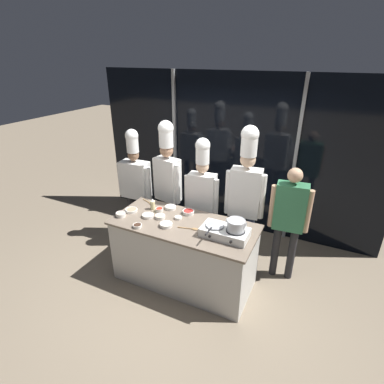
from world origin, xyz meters
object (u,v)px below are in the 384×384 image
Objects in this scene: serving_spoon_solid at (192,229)px; chef_head at (135,180)px; chef_pastry at (246,189)px; prep_bowl_garlic at (171,207)px; stock_pot at (236,225)px; prep_bowl_rice at (178,218)px; prep_bowl_soy_glaze at (137,226)px; squeeze_bottle_oil at (153,204)px; chef_sous at (167,176)px; portable_stove at (225,232)px; prep_bowl_bean_sprouts at (166,224)px; chef_line at (202,192)px; prep_bowl_chicken at (148,215)px; prep_bowl_ginger at (160,216)px; prep_bowl_mushrooms at (132,210)px; frying_pan at (215,224)px; prep_bowl_shrimp at (121,214)px; prep_bowl_chili_flakes at (159,210)px; person_guest at (289,214)px; serving_spoon_slotted at (150,203)px; prep_bowl_bell_pepper at (188,212)px.

serving_spoon_solid is 0.14× the size of chef_head.
prep_bowl_garlic is at bearing 16.40° from chef_pastry.
serving_spoon_solid is at bearing 148.08° from chef_head.
stock_pot reaches higher than prep_bowl_rice.
prep_bowl_soy_glaze is 0.44× the size of serving_spoon_solid.
chef_sous is at bearing 95.67° from squeeze_bottle_oil.
portable_stove is at bearing -10.23° from prep_bowl_rice.
prep_bowl_bean_sprouts is 0.83m from chef_line.
chef_line is (-0.19, 0.72, 0.18)m from serving_spoon_solid.
squeeze_bottle_oil is 0.24m from prep_bowl_chicken.
serving_spoon_solid is (0.33, 0.08, -0.02)m from prep_bowl_bean_sprouts.
chef_head is (-0.76, 1.03, 0.10)m from prep_bowl_soy_glaze.
chef_head is at bearing 10.01° from chef_sous.
prep_bowl_mushrooms is (-0.46, -0.01, -0.00)m from prep_bowl_ginger.
chef_pastry reaches higher than frying_pan.
prep_bowl_mushrooms is 1.30× the size of prep_bowl_shrimp.
prep_bowl_soy_glaze is 0.45m from prep_bowl_mushrooms.
chef_head is (-1.83, 0.75, 0.07)m from portable_stove.
prep_bowl_soy_glaze is (-0.03, -0.48, -0.01)m from prep_bowl_chili_flakes.
serving_spoon_solid is 0.16× the size of person_guest.
chef_line is at bearing 80.11° from prep_bowl_bean_sprouts.
serving_spoon_slotted is at bearing 10.20° from chef_pastry.
prep_bowl_bean_sprouts is 1.38m from chef_head.
chef_pastry is at bearing 32.48° from prep_bowl_bell_pepper.
prep_bowl_garlic is at bearing 162.74° from stock_pot.
prep_bowl_bean_sprouts is 1.26× the size of prep_bowl_shrimp.
stock_pot is at bearing -17.26° from prep_bowl_garlic.
serving_spoon_slotted is at bearing 22.77° from chef_line.
prep_bowl_ginger is 0.40m from prep_bowl_bell_pepper.
chef_sous reaches higher than serving_spoon_solid.
squeeze_bottle_oil is 1.02× the size of prep_bowl_chicken.
person_guest is at bearing 176.51° from chef_head.
chef_head reaches higher than prep_bowl_chili_flakes.
person_guest is at bearing 18.21° from prep_bowl_bell_pepper.
serving_spoon_slotted is (-0.54, 0.45, -0.02)m from prep_bowl_bean_sprouts.
stock_pot reaches higher than serving_spoon_solid.
chef_pastry is (0.95, 0.70, 0.31)m from prep_bowl_ginger.
prep_bowl_mushrooms is at bearing -171.48° from prep_bowl_rice.
chef_line is at bearing 131.50° from portable_stove.
portable_stove is 3.64× the size of prep_bowl_garlic.
prep_bowl_garlic reaches higher than serving_spoon_slotted.
prep_bowl_ginger is at bearing 29.88° from chef_pastry.
prep_bowl_shrimp is (-0.34, -0.14, 0.01)m from prep_bowl_chicken.
prep_bowl_chicken is 1.88m from person_guest.
person_guest is at bearing 177.13° from chef_line.
squeeze_bottle_oil is at bearing 142.41° from prep_bowl_ginger.
prep_bowl_garlic is at bearing 91.34° from prep_bowl_ginger.
prep_bowl_chicken is at bearing 50.77° from chef_line.
portable_stove is 1.06m from prep_bowl_chili_flakes.
stock_pot is 1.25m from prep_bowl_soy_glaze.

